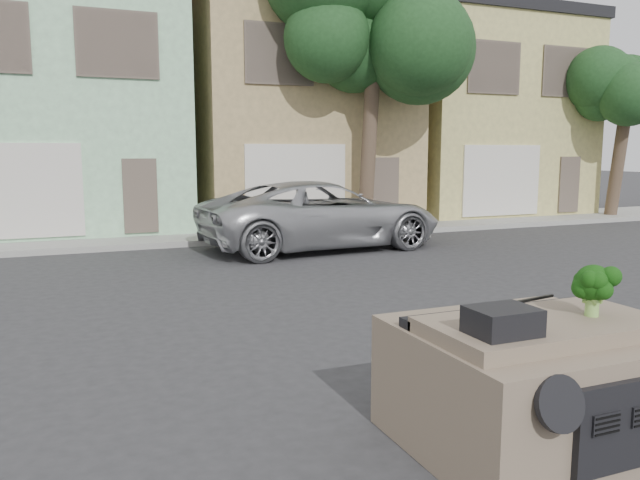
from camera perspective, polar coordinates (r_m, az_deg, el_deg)
ground_plane at (r=8.13m, az=4.17°, el=-9.41°), size 120.00×120.00×0.00m
sidewalk at (r=17.92m, az=-11.07°, el=0.38°), size 40.00×3.00×0.15m
townhouse_mint at (r=21.46m, az=-22.94°, el=11.06°), size 7.20×8.20×7.55m
townhouse_tan at (r=22.73m, az=-3.30°, el=11.47°), size 7.20×8.20×7.55m
townhouse_beige at (r=26.18m, az=12.69°, el=10.85°), size 7.20×8.20×7.55m
silver_pickup at (r=15.80m, az=0.17°, el=-0.78°), size 6.33×3.26×1.71m
tree_near at (r=18.84m, az=4.52°, el=13.60°), size 4.40×4.00×8.50m
tree_far at (r=24.94m, az=25.67°, el=8.62°), size 3.20×3.00×6.00m
car_dashboard at (r=5.58m, az=18.51°, el=-12.07°), size 2.00×1.80×1.12m
instrument_hump at (r=4.77m, az=16.33°, el=-7.12°), size 0.48×0.38×0.20m
wiper_arm at (r=5.87m, az=18.40°, el=-5.25°), size 0.69×0.15×0.02m
broccoli at (r=5.51m, az=23.69°, el=-4.20°), size 0.46×0.46×0.43m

